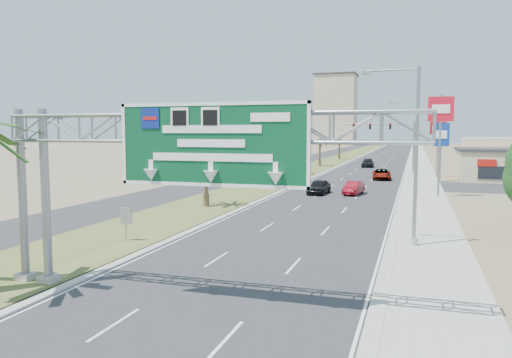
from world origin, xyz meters
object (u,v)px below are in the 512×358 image
at_px(car_far, 368,163).
at_px(pole_sign_red_far, 438,132).
at_px(signal_mast, 400,142).
at_px(sign_gantry, 177,142).
at_px(pole_sign_red_near, 441,116).
at_px(car_left_lane, 319,187).
at_px(car_mid_lane, 354,188).
at_px(car_right_lane, 382,174).
at_px(pole_sign_blue, 441,137).

distance_m(car_far, pole_sign_red_far, 22.33).
xyz_separation_m(signal_mast, pole_sign_red_far, (5.22, -4.37, 1.52)).
height_order(sign_gantry, car_far, sign_gantry).
xyz_separation_m(car_far, pole_sign_red_near, (10.51, -40.96, 7.26)).
xyz_separation_m(car_left_lane, car_mid_lane, (3.50, 0.65, -0.08)).
distance_m(car_left_lane, car_mid_lane, 3.56).
bearing_deg(car_left_lane, car_mid_lane, 14.76).
bearing_deg(car_left_lane, car_right_lane, 78.35).
distance_m(car_left_lane, pole_sign_red_far, 27.18).
relative_size(car_right_lane, pole_sign_blue, 0.66).
bearing_deg(car_left_lane, pole_sign_red_far, 66.49).
bearing_deg(signal_mast, car_mid_lane, -97.67).
relative_size(signal_mast, car_far, 2.00).
xyz_separation_m(car_left_lane, car_far, (1.19, 42.01, -0.01)).
height_order(signal_mast, pole_sign_blue, signal_mast).
bearing_deg(pole_sign_red_near, car_mid_lane, -177.20).
bearing_deg(car_far, sign_gantry, -92.34).
height_order(signal_mast, car_right_lane, signal_mast).
distance_m(signal_mast, pole_sign_red_far, 6.98).
bearing_deg(car_right_lane, pole_sign_red_near, -73.59).
relative_size(car_left_lane, pole_sign_red_far, 0.55).
relative_size(car_left_lane, pole_sign_red_near, 0.44).
bearing_deg(pole_sign_red_near, sign_gantry, -107.00).
relative_size(sign_gantry, pole_sign_blue, 2.15).
relative_size(car_right_lane, pole_sign_red_far, 0.64).
bearing_deg(car_right_lane, pole_sign_red_far, 32.23).
distance_m(car_far, pole_sign_red_near, 42.91).
bearing_deg(pole_sign_blue, pole_sign_red_near, -93.01).
height_order(signal_mast, pole_sign_red_near, pole_sign_red_near).
distance_m(car_mid_lane, pole_sign_red_near, 11.00).
distance_m(sign_gantry, signal_mast, 62.37).
height_order(sign_gantry, pole_sign_red_near, pole_sign_red_near).
relative_size(sign_gantry, car_left_lane, 3.76).
bearing_deg(car_right_lane, signal_mast, 73.95).
bearing_deg(pole_sign_blue, pole_sign_red_far, 91.90).
xyz_separation_m(sign_gantry, car_far, (0.25, 76.16, -5.31)).
xyz_separation_m(car_right_lane, car_far, (-3.98, 23.86, 0.03)).
height_order(car_left_lane, car_right_lane, car_left_lane).
height_order(car_mid_lane, car_far, car_far).
distance_m(car_left_lane, car_far, 42.03).
distance_m(car_left_lane, car_right_lane, 18.88).
height_order(sign_gantry, pole_sign_red_far, pole_sign_red_far).
xyz_separation_m(pole_sign_red_near, pole_sign_blue, (0.88, 16.83, -2.21)).
xyz_separation_m(car_left_lane, pole_sign_red_near, (11.70, 1.05, 7.25)).
bearing_deg(car_far, car_right_lane, -82.67).
distance_m(sign_gantry, pole_sign_red_near, 36.85).
distance_m(sign_gantry, car_right_lane, 52.74).
relative_size(car_mid_lane, car_far, 0.80).
height_order(car_mid_lane, pole_sign_blue, pole_sign_blue).
bearing_deg(pole_sign_red_near, car_right_lane, 110.88).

